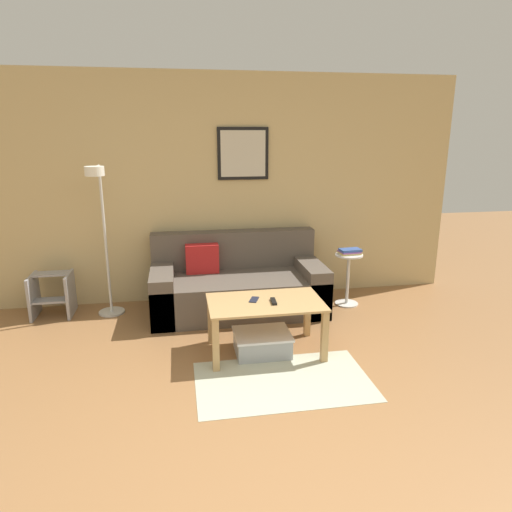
{
  "coord_description": "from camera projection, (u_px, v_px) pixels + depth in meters",
  "views": [
    {
      "loc": [
        -0.46,
        -2.01,
        1.92
      ],
      "look_at": [
        0.2,
        1.83,
        0.85
      ],
      "focal_mm": 32.0,
      "sensor_mm": 36.0,
      "label": 1
    }
  ],
  "objects": [
    {
      "name": "storage_bin",
      "position": [
        262.0,
        343.0,
        4.06
      ],
      "size": [
        0.5,
        0.4,
        0.19
      ],
      "color": "#9EA3A8",
      "rests_on": "ground_plane"
    },
    {
      "name": "step_stool",
      "position": [
        52.0,
        293.0,
        4.87
      ],
      "size": [
        0.4,
        0.38,
        0.46
      ],
      "color": "#99999E",
      "rests_on": "ground_plane"
    },
    {
      "name": "side_table",
      "position": [
        348.0,
        275.0,
        5.15
      ],
      "size": [
        0.31,
        0.31,
        0.59
      ],
      "color": "silver",
      "rests_on": "ground_plane"
    },
    {
      "name": "cell_phone",
      "position": [
        254.0,
        300.0,
        4.02
      ],
      "size": [
        0.11,
        0.15,
        0.01
      ],
      "primitive_type": "cube",
      "rotation": [
        0.0,
        0.0,
        -0.37
      ],
      "color": "#1E2338",
      "rests_on": "coffee_table"
    },
    {
      "name": "remote_control",
      "position": [
        274.0,
        301.0,
        3.96
      ],
      "size": [
        0.05,
        0.15,
        0.02
      ],
      "primitive_type": "cube",
      "rotation": [
        0.0,
        0.0,
        -0.06
      ],
      "color": "black",
      "rests_on": "coffee_table"
    },
    {
      "name": "couch",
      "position": [
        237.0,
        285.0,
        5.03
      ],
      "size": [
        1.85,
        0.91,
        0.83
      ],
      "color": "brown",
      "rests_on": "ground_plane"
    },
    {
      "name": "area_rug",
      "position": [
        283.0,
        381.0,
        3.62
      ],
      "size": [
        1.38,
        0.83,
        0.01
      ],
      "primitive_type": "cube",
      "color": "#B2B79E",
      "rests_on": "ground_plane"
    },
    {
      "name": "wall_back",
      "position": [
        218.0,
        189.0,
        5.19
      ],
      "size": [
        5.6,
        0.09,
        2.55
      ],
      "color": "tan",
      "rests_on": "ground_plane"
    },
    {
      "name": "coffee_table",
      "position": [
        265.0,
        311.0,
        4.01
      ],
      "size": [
        1.0,
        0.6,
        0.48
      ],
      "color": "tan",
      "rests_on": "ground_plane"
    },
    {
      "name": "floor_lamp",
      "position": [
        102.0,
        226.0,
        4.59
      ],
      "size": [
        0.28,
        0.51,
        1.6
      ],
      "color": "silver",
      "rests_on": "ground_plane"
    },
    {
      "name": "book_stack",
      "position": [
        350.0,
        251.0,
        5.09
      ],
      "size": [
        0.25,
        0.19,
        0.06
      ],
      "color": "#D8C666",
      "rests_on": "side_table"
    },
    {
      "name": "ground_plane",
      "position": [
        276.0,
        494.0,
        2.5
      ],
      "size": [
        16.0,
        16.0,
        0.0
      ],
      "primitive_type": "plane",
      "color": "olive"
    }
  ]
}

